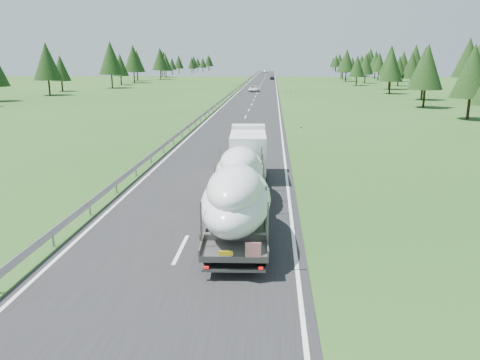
# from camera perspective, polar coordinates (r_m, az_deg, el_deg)

# --- Properties ---
(ground) EXTENTS (400.00, 400.00, 0.00)m
(ground) POSITION_cam_1_polar(r_m,az_deg,el_deg) (19.24, -7.23, -8.43)
(ground) COLOR #214416
(ground) RESTS_ON ground
(road_surface) EXTENTS (10.00, 400.00, 0.02)m
(road_surface) POSITION_cam_1_polar(r_m,az_deg,el_deg) (117.66, 2.24, 10.83)
(road_surface) COLOR black
(road_surface) RESTS_ON ground
(guardrail) EXTENTS (0.10, 400.00, 0.76)m
(guardrail) POSITION_cam_1_polar(r_m,az_deg,el_deg) (117.85, -0.38, 11.13)
(guardrail) COLOR slate
(guardrail) RESTS_ON ground
(marker_posts) EXTENTS (0.13, 350.08, 1.00)m
(marker_posts) POSITION_cam_1_polar(r_m,az_deg,el_deg) (172.53, 5.04, 12.12)
(marker_posts) COLOR silver
(marker_posts) RESTS_ON ground
(highway_sign) EXTENTS (0.08, 0.90, 2.60)m
(highway_sign) POSITION_cam_1_polar(r_m,az_deg,el_deg) (97.60, 6.19, 11.07)
(highway_sign) COLOR slate
(highway_sign) RESTS_ON ground
(tree_line_right) EXTENTS (28.73, 360.54, 12.60)m
(tree_line_right) POSITION_cam_1_polar(r_m,az_deg,el_deg) (139.69, 19.81, 13.40)
(tree_line_right) COLOR black
(tree_line_right) RESTS_ON ground
(tree_line_left) EXTENTS (14.54, 360.84, 12.29)m
(tree_line_left) POSITION_cam_1_polar(r_m,az_deg,el_deg) (155.75, -14.14, 13.86)
(tree_line_left) COLOR black
(tree_line_left) RESTS_ON ground
(boat_truck) EXTENTS (3.08, 17.49, 3.51)m
(boat_truck) POSITION_cam_1_polar(r_m,az_deg,el_deg) (22.93, 0.05, 0.48)
(boat_truck) COLOR silver
(boat_truck) RESTS_ON ground
(distant_van) EXTENTS (2.47, 5.11, 1.40)m
(distant_van) POSITION_cam_1_polar(r_m,az_deg,el_deg) (114.03, 1.69, 11.07)
(distant_van) COLOR silver
(distant_van) RESTS_ON ground
(distant_car_dark) EXTENTS (1.70, 4.14, 1.41)m
(distant_car_dark) POSITION_cam_1_polar(r_m,az_deg,el_deg) (184.18, 3.94, 12.33)
(distant_car_dark) COLOR black
(distant_car_dark) RESTS_ON ground
(distant_car_blue) EXTENTS (1.63, 4.31, 1.40)m
(distant_car_blue) POSITION_cam_1_polar(r_m,az_deg,el_deg) (279.41, 3.12, 13.06)
(distant_car_blue) COLOR #1C2C4E
(distant_car_blue) RESTS_ON ground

